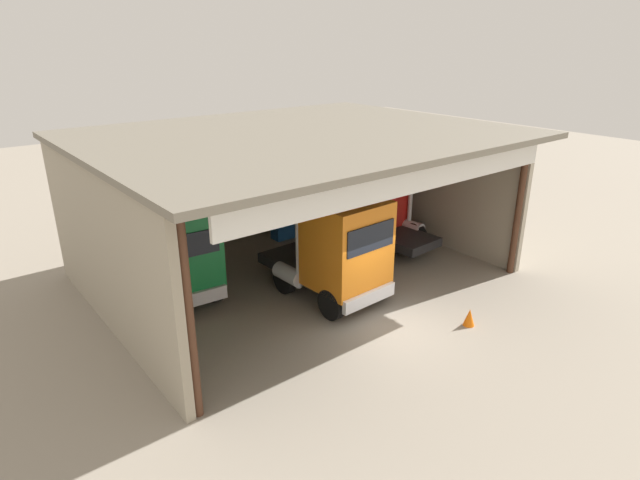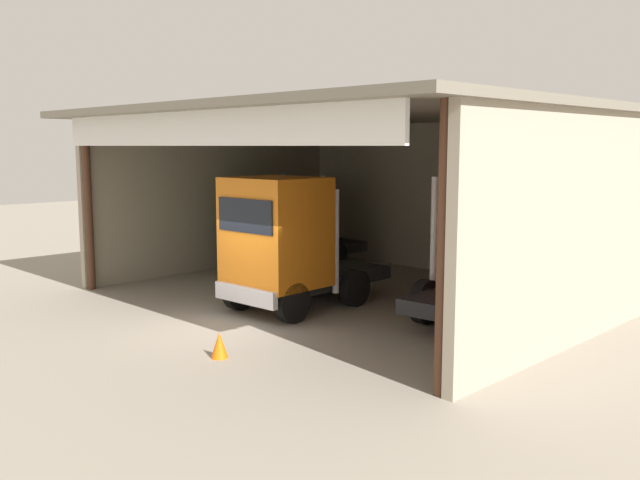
# 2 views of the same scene
# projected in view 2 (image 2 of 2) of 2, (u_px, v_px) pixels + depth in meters

# --- Properties ---
(ground_plane) EXTENTS (80.00, 80.00, 0.00)m
(ground_plane) POSITION_uv_depth(u_px,v_px,m) (214.00, 329.00, 16.74)
(ground_plane) COLOR gray
(ground_plane) RESTS_ON ground
(workshop_shed) EXTENTS (14.13, 11.54, 5.42)m
(workshop_shed) POSITION_uv_depth(u_px,v_px,m) (376.00, 167.00, 20.48)
(workshop_shed) COLOR #9E937F
(workshop_shed) RESTS_ON ground
(truck_green_yard_outside) EXTENTS (2.74, 5.37, 3.41)m
(truck_green_yard_outside) POSITION_uv_depth(u_px,v_px,m) (277.00, 223.00, 23.85)
(truck_green_yard_outside) COLOR #197F3D
(truck_green_yard_outside) RESTS_ON ground
(truck_orange_center_bay) EXTENTS (2.62, 5.12, 3.61)m
(truck_orange_center_bay) POSITION_uv_depth(u_px,v_px,m) (285.00, 243.00, 18.34)
(truck_orange_center_bay) COLOR orange
(truck_orange_center_bay) RESTS_ON ground
(truck_red_center_left_bay) EXTENTS (2.85, 4.57, 3.66)m
(truck_red_center_left_bay) POSITION_uv_depth(u_px,v_px,m) (495.00, 249.00, 17.31)
(truck_red_center_left_bay) COLOR red
(truck_red_center_left_bay) RESTS_ON ground
(oil_drum) EXTENTS (0.58, 0.58, 0.86)m
(oil_drum) POSITION_uv_depth(u_px,v_px,m) (490.00, 274.00, 21.61)
(oil_drum) COLOR #194CB2
(oil_drum) RESTS_ON ground
(tool_cart) EXTENTS (0.90, 0.60, 1.00)m
(tool_cart) POSITION_uv_depth(u_px,v_px,m) (472.00, 272.00, 21.45)
(tool_cart) COLOR #1E59A5
(tool_cart) RESTS_ON ground
(traffic_cone) EXTENTS (0.36, 0.36, 0.56)m
(traffic_cone) POSITION_uv_depth(u_px,v_px,m) (219.00, 345.00, 14.40)
(traffic_cone) COLOR orange
(traffic_cone) RESTS_ON ground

